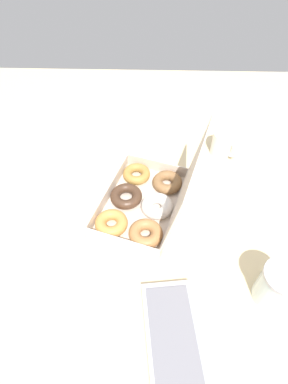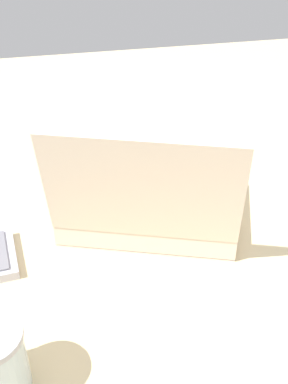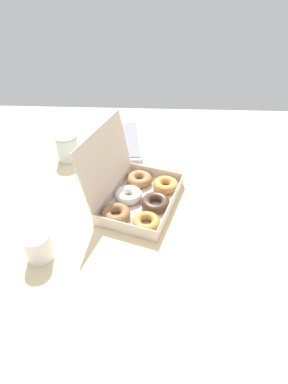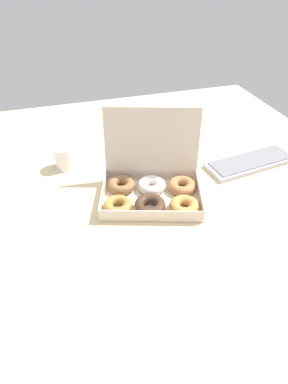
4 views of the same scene
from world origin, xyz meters
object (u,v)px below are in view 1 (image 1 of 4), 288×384
Objects in this scene: keyboard at (176,364)px; glass_jar at (276,286)px; donut_box at (145,201)px; coffee_mug at (222,144)px.

glass_jar is (-16.75, 25.01, 4.88)cm from keyboard.
donut_box reaches higher than coffee_mug.
keyboard is 3.86× the size of coffee_mug.
donut_box is at bearing -45.67° from coffee_mug.
keyboard is at bearing -56.18° from glass_jar.
coffee_mug is 0.86× the size of glass_jar.
keyboard is 30.49cm from glass_jar.
keyboard is 75.30cm from coffee_mug.
donut_box is 3.99× the size of coffee_mug.
glass_jar is at bearing 123.82° from keyboard.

